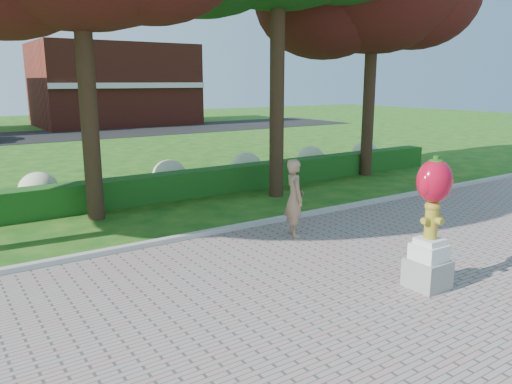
% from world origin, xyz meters
% --- Properties ---
extents(ground, '(100.00, 100.00, 0.00)m').
position_xyz_m(ground, '(0.00, 0.00, 0.00)').
color(ground, '#134C13').
rests_on(ground, ground).
extents(walkway, '(40.00, 14.00, 0.04)m').
position_xyz_m(walkway, '(0.00, -4.00, 0.02)').
color(walkway, gray).
rests_on(walkway, ground).
extents(curb, '(40.00, 0.18, 0.15)m').
position_xyz_m(curb, '(0.00, 3.00, 0.07)').
color(curb, '#ADADA5').
rests_on(curb, ground).
extents(lawn_hedge, '(24.00, 0.70, 0.80)m').
position_xyz_m(lawn_hedge, '(0.00, 7.00, 0.40)').
color(lawn_hedge, '#1A4313').
rests_on(lawn_hedge, ground).
extents(hydrangea_row, '(20.10, 1.10, 0.99)m').
position_xyz_m(hydrangea_row, '(0.57, 8.00, 0.55)').
color(hydrangea_row, beige).
rests_on(hydrangea_row, ground).
extents(street, '(50.00, 8.00, 0.02)m').
position_xyz_m(street, '(0.00, 28.00, 0.01)').
color(street, black).
rests_on(street, ground).
extents(building_right, '(12.00, 8.00, 6.40)m').
position_xyz_m(building_right, '(8.00, 34.00, 3.20)').
color(building_right, maroon).
rests_on(building_right, ground).
extents(hydrant_sculpture, '(0.67, 0.63, 2.31)m').
position_xyz_m(hydrant_sculpture, '(1.42, -1.79, 1.26)').
color(hydrant_sculpture, gray).
rests_on(hydrant_sculpture, walkway).
extents(woman, '(0.62, 0.76, 1.80)m').
position_xyz_m(woman, '(1.33, 1.83, 0.94)').
color(woman, '#A27B5C').
rests_on(woman, walkway).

